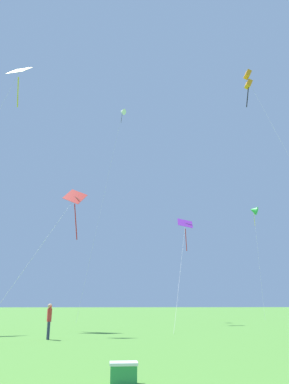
{
  "coord_description": "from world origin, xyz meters",
  "views": [
    {
      "loc": [
        0.12,
        -2.18,
        1.63
      ],
      "look_at": [
        2.9,
        29.86,
        11.21
      ],
      "focal_mm": 35.26,
      "sensor_mm": 36.0,
      "label": 1
    }
  ],
  "objects_px": {
    "picnic_cooler": "(124,373)",
    "kite_yellow_diamond": "(17,81)",
    "kite_red_high": "(74,206)",
    "person_near_tree": "(49,318)",
    "kite_purple_streamer": "(185,229)",
    "kite_green_small": "(254,210)",
    "kite_orange_box": "(248,81)",
    "kite_white_distant": "(122,112)"
  },
  "relations": [
    {
      "from": "kite_red_high",
      "to": "person_near_tree",
      "type": "height_order",
      "value": "kite_red_high"
    },
    {
      "from": "kite_purple_streamer",
      "to": "kite_red_high",
      "type": "relative_size",
      "value": 1.28
    },
    {
      "from": "kite_green_small",
      "to": "kite_white_distant",
      "type": "bearing_deg",
      "value": -175.38
    },
    {
      "from": "picnic_cooler",
      "to": "kite_yellow_diamond",
      "type": "bearing_deg",
      "value": 112.92
    },
    {
      "from": "kite_white_distant",
      "to": "kite_red_high",
      "type": "distance_m",
      "value": 27.48
    },
    {
      "from": "kite_purple_streamer",
      "to": "kite_yellow_diamond",
      "type": "xyz_separation_m",
      "value": [
        -15.46,
        -2.58,
        12.84
      ]
    },
    {
      "from": "kite_orange_box",
      "to": "kite_yellow_diamond",
      "type": "relative_size",
      "value": 1.11
    },
    {
      "from": "kite_purple_streamer",
      "to": "kite_white_distant",
      "type": "xyz_separation_m",
      "value": [
        -5.69,
        10.03,
        16.94
      ]
    },
    {
      "from": "picnic_cooler",
      "to": "kite_green_small",
      "type": "bearing_deg",
      "value": 64.16
    },
    {
      "from": "kite_white_distant",
      "to": "kite_red_high",
      "type": "relative_size",
      "value": 2.99
    },
    {
      "from": "kite_white_distant",
      "to": "picnic_cooler",
      "type": "height_order",
      "value": "kite_white_distant"
    },
    {
      "from": "kite_green_small",
      "to": "kite_red_high",
      "type": "relative_size",
      "value": 1.58
    },
    {
      "from": "kite_orange_box",
      "to": "kite_purple_streamer",
      "type": "bearing_deg",
      "value": -178.65
    },
    {
      "from": "kite_orange_box",
      "to": "kite_red_high",
      "type": "bearing_deg",
      "value": -146.07
    },
    {
      "from": "kite_orange_box",
      "to": "kite_green_small",
      "type": "bearing_deg",
      "value": 71.17
    },
    {
      "from": "kite_red_high",
      "to": "person_near_tree",
      "type": "bearing_deg",
      "value": -100.99
    },
    {
      "from": "kite_purple_streamer",
      "to": "kite_white_distant",
      "type": "height_order",
      "value": "kite_white_distant"
    },
    {
      "from": "kite_white_distant",
      "to": "kite_yellow_diamond",
      "type": "xyz_separation_m",
      "value": [
        -9.78,
        -12.61,
        -4.1
      ]
    },
    {
      "from": "person_near_tree",
      "to": "kite_orange_box",
      "type": "bearing_deg",
      "value": 39.45
    },
    {
      "from": "kite_purple_streamer",
      "to": "kite_white_distant",
      "type": "distance_m",
      "value": 20.49
    },
    {
      "from": "kite_yellow_diamond",
      "to": "person_near_tree",
      "type": "relative_size",
      "value": 13.83
    },
    {
      "from": "kite_orange_box",
      "to": "kite_white_distant",
      "type": "xyz_separation_m",
      "value": [
        -12.9,
        9.86,
        1.03
      ]
    },
    {
      "from": "kite_purple_streamer",
      "to": "person_near_tree",
      "type": "xyz_separation_m",
      "value": [
        -9.51,
        -13.6,
        -7.13
      ]
    },
    {
      "from": "kite_green_small",
      "to": "kite_white_distant",
      "type": "xyz_separation_m",
      "value": [
        -16.73,
        -1.35,
        12.17
      ]
    },
    {
      "from": "person_near_tree",
      "to": "picnic_cooler",
      "type": "bearing_deg",
      "value": -73.17
    },
    {
      "from": "kite_orange_box",
      "to": "picnic_cooler",
      "type": "height_order",
      "value": "kite_orange_box"
    },
    {
      "from": "kite_purple_streamer",
      "to": "picnic_cooler",
      "type": "height_order",
      "value": "kite_purple_streamer"
    },
    {
      "from": "kite_white_distant",
      "to": "kite_yellow_diamond",
      "type": "height_order",
      "value": "kite_white_distant"
    },
    {
      "from": "kite_green_small",
      "to": "person_near_tree",
      "type": "height_order",
      "value": "kite_green_small"
    },
    {
      "from": "person_near_tree",
      "to": "kite_red_high",
      "type": "bearing_deg",
      "value": 79.01
    },
    {
      "from": "kite_white_distant",
      "to": "person_near_tree",
      "type": "relative_size",
      "value": 15.57
    },
    {
      "from": "kite_purple_streamer",
      "to": "kite_green_small",
      "type": "distance_m",
      "value": 16.55
    },
    {
      "from": "kite_purple_streamer",
      "to": "picnic_cooler",
      "type": "xyz_separation_m",
      "value": [
        -6.26,
        -24.35,
        -7.89
      ]
    },
    {
      "from": "kite_white_distant",
      "to": "picnic_cooler",
      "type": "xyz_separation_m",
      "value": [
        -0.57,
        -34.37,
        -24.84
      ]
    },
    {
      "from": "kite_green_small",
      "to": "picnic_cooler",
      "type": "xyz_separation_m",
      "value": [
        -17.3,
        -35.72,
        -12.66
      ]
    },
    {
      "from": "kite_yellow_diamond",
      "to": "kite_red_high",
      "type": "distance_m",
      "value": 17.16
    },
    {
      "from": "kite_green_small",
      "to": "person_near_tree",
      "type": "relative_size",
      "value": 8.21
    },
    {
      "from": "kite_green_small",
      "to": "kite_yellow_diamond",
      "type": "relative_size",
      "value": 0.59
    },
    {
      "from": "kite_white_distant",
      "to": "kite_red_high",
      "type": "height_order",
      "value": "kite_white_distant"
    },
    {
      "from": "kite_red_high",
      "to": "person_near_tree",
      "type": "distance_m",
      "value": 6.98
    },
    {
      "from": "kite_orange_box",
      "to": "kite_yellow_diamond",
      "type": "distance_m",
      "value": 23.05
    },
    {
      "from": "kite_orange_box",
      "to": "kite_white_distant",
      "type": "height_order",
      "value": "kite_white_distant"
    }
  ]
}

